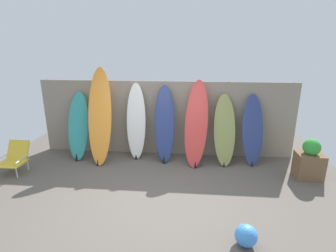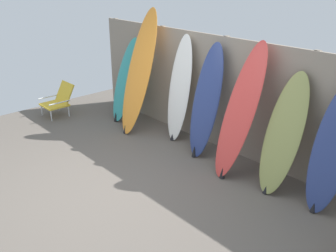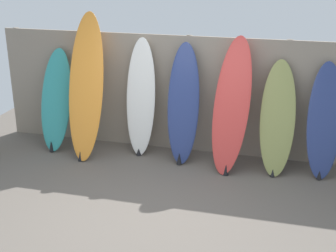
# 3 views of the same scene
# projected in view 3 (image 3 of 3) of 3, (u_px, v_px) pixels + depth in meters

# --- Properties ---
(ground) EXTENTS (7.68, 7.68, 0.00)m
(ground) POSITION_uv_depth(u_px,v_px,m) (151.00, 212.00, 5.64)
(ground) COLOR #5B544C
(fence_back) EXTENTS (6.08, 0.11, 1.80)m
(fence_back) POSITION_uv_depth(u_px,v_px,m) (188.00, 95.00, 7.15)
(fence_back) COLOR gray
(fence_back) RESTS_ON ground
(surfboard_teal_0) EXTENTS (0.54, 0.69, 1.55)m
(surfboard_teal_0) POSITION_uv_depth(u_px,v_px,m) (56.00, 100.00, 7.32)
(surfboard_teal_0) COLOR teal
(surfboard_teal_0) RESTS_ON ground
(surfboard_orange_1) EXTENTS (0.62, 0.89, 2.14)m
(surfboard_orange_1) POSITION_uv_depth(u_px,v_px,m) (86.00, 87.00, 6.97)
(surfboard_orange_1) COLOR orange
(surfboard_orange_1) RESTS_ON ground
(surfboard_white_2) EXTENTS (0.46, 0.40, 1.77)m
(surfboard_white_2) POSITION_uv_depth(u_px,v_px,m) (141.00, 98.00, 7.05)
(surfboard_white_2) COLOR white
(surfboard_white_2) RESTS_ON ground
(surfboard_navy_3) EXTENTS (0.51, 0.59, 1.75)m
(surfboard_navy_3) POSITION_uv_depth(u_px,v_px,m) (183.00, 105.00, 6.81)
(surfboard_navy_3) COLOR navy
(surfboard_navy_3) RESTS_ON ground
(surfboard_red_4) EXTENTS (0.60, 0.78, 1.87)m
(surfboard_red_4) POSITION_uv_depth(u_px,v_px,m) (232.00, 106.00, 6.52)
(surfboard_red_4) COLOR #D13D38
(surfboard_red_4) RESTS_ON ground
(surfboard_olive_5) EXTENTS (0.52, 0.66, 1.56)m
(surfboard_olive_5) POSITION_uv_depth(u_px,v_px,m) (278.00, 119.00, 6.50)
(surfboard_olive_5) COLOR olive
(surfboard_olive_5) RESTS_ON ground
(surfboard_navy_6) EXTENTS (0.48, 0.57, 1.57)m
(surfboard_navy_6) POSITION_uv_depth(u_px,v_px,m) (324.00, 122.00, 6.39)
(surfboard_navy_6) COLOR navy
(surfboard_navy_6) RESTS_ON ground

